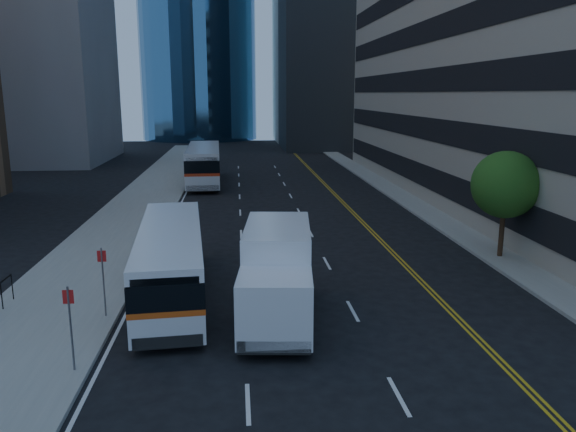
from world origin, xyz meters
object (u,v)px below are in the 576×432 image
at_px(bus_front, 171,260).
at_px(box_truck, 277,273).
at_px(bus_rear, 204,163).
at_px(street_tree, 505,185).

bearing_deg(bus_front, box_truck, -38.33).
bearing_deg(bus_rear, bus_front, -91.26).
distance_m(street_tree, bus_front, 15.91).
height_order(street_tree, bus_front, street_tree).
relative_size(street_tree, bus_front, 0.47).
distance_m(bus_front, bus_rear, 28.95).
bearing_deg(bus_rear, street_tree, -60.01).
distance_m(bus_rear, box_truck, 31.87).
height_order(street_tree, box_truck, street_tree).
bearing_deg(street_tree, box_truck, -150.31).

